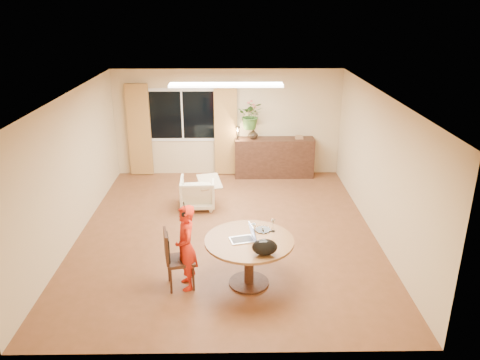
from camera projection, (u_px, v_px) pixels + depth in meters
The scene contains 24 objects.
floor at pixel (227, 232), 8.84m from camera, with size 6.50×6.50×0.00m, color brown.
ceiling at pixel (225, 95), 7.91m from camera, with size 6.50×6.50×0.00m, color white.
wall_back at pixel (228, 123), 11.41m from camera, with size 5.50×5.50×0.00m, color #D7BC8B.
wall_left at pixel (72, 168), 8.34m from camera, with size 6.50×6.50×0.00m, color #D7BC8B.
wall_right at pixel (379, 166), 8.41m from camera, with size 6.50×6.50×0.00m, color #D7BC8B.
window at pixel (182, 115), 11.30m from camera, with size 1.70×0.03×1.30m.
curtain_left at pixel (139, 130), 11.34m from camera, with size 0.55×0.08×2.25m, color olive.
curtain_right at pixel (226, 130), 11.37m from camera, with size 0.55×0.08×2.25m, color olive.
ceiling_panel at pixel (226, 85), 9.04m from camera, with size 2.20×0.35×0.05m, color white.
dining_table at pixel (249, 249), 7.02m from camera, with size 1.34×1.34×0.76m.
dining_chair at pixel (180, 259), 7.01m from camera, with size 0.45×0.41×0.95m, color black, non-canonical shape.
child at pixel (186, 247), 6.93m from camera, with size 0.32×0.49×1.34m, color red.
laptop at pixel (242, 233), 6.90m from camera, with size 0.37×0.25×0.25m, color #B7B7BC, non-canonical shape.
tumbler at pixel (253, 227), 7.22m from camera, with size 0.08×0.08×0.11m, color white, non-canonical shape.
wine_glass at pixel (273, 225), 7.17m from camera, with size 0.07×0.07×0.21m, color white, non-canonical shape.
pot_lid at pixel (263, 229), 7.23m from camera, with size 0.24×0.24×0.04m, color white, non-canonical shape.
handbag at pixel (265, 247), 6.50m from camera, with size 0.36×0.21×0.24m, color black, non-canonical shape.
armchair at pixel (198, 193), 9.80m from camera, with size 0.70×0.72×0.66m, color beige.
throw at pixel (209, 178), 9.63m from camera, with size 0.45×0.55×0.03m, color beige, non-canonical shape.
sideboard at pixel (274, 158), 11.49m from camera, with size 1.92×0.47×0.96m, color black.
vase at pixel (253, 134), 11.27m from camera, with size 0.24×0.24×0.25m, color black.
bouquet at pixel (251, 115), 11.10m from camera, with size 0.59×0.51×0.66m, color #286A29.
book_stack at pixel (299, 137), 11.31m from camera, with size 0.19×0.14×0.08m, color brown, non-canonical shape.
desk_lamp at pixel (238, 133), 11.20m from camera, with size 0.13×0.13×0.32m, color black, non-canonical shape.
Camera 1 is at (0.14, -7.90, 4.09)m, focal length 35.00 mm.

